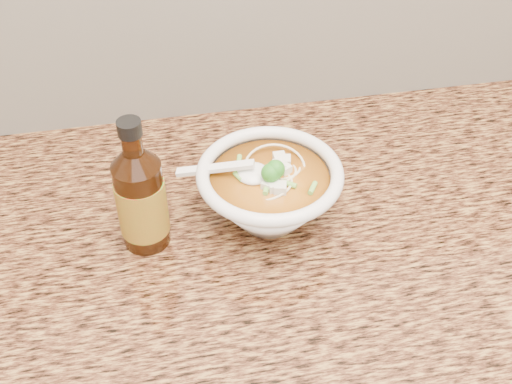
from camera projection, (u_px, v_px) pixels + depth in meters
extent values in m
cube|color=olive|center=(346.00, 226.00, 0.97)|extent=(4.00, 0.68, 0.04)
cylinder|color=white|center=(269.00, 215.00, 0.96)|extent=(0.09, 0.09, 0.01)
torus|color=white|center=(270.00, 173.00, 0.90)|extent=(0.21, 0.21, 0.02)
torus|color=beige|center=(282.00, 184.00, 0.90)|extent=(0.09, 0.09, 0.00)
torus|color=beige|center=(271.00, 179.00, 0.91)|extent=(0.08, 0.08, 0.00)
torus|color=beige|center=(270.00, 188.00, 0.90)|extent=(0.11, 0.11, 0.00)
torus|color=beige|center=(274.00, 185.00, 0.90)|extent=(0.13, 0.13, 0.00)
torus|color=beige|center=(283.00, 180.00, 0.91)|extent=(0.08, 0.08, 0.00)
torus|color=beige|center=(273.00, 175.00, 0.92)|extent=(0.07, 0.07, 0.00)
torus|color=beige|center=(258.00, 186.00, 0.91)|extent=(0.13, 0.13, 0.00)
torus|color=beige|center=(259.00, 192.00, 0.90)|extent=(0.12, 0.12, 0.00)
torus|color=beige|center=(276.00, 180.00, 0.92)|extent=(0.12, 0.12, 0.00)
cube|color=silver|center=(233.00, 182.00, 0.89)|extent=(0.02, 0.02, 0.02)
cube|color=silver|center=(286.00, 177.00, 0.90)|extent=(0.02, 0.02, 0.02)
cube|color=silver|center=(287.00, 166.00, 0.92)|extent=(0.02, 0.02, 0.02)
cube|color=silver|center=(248.00, 184.00, 0.89)|extent=(0.02, 0.02, 0.02)
cube|color=silver|center=(245.00, 198.00, 0.87)|extent=(0.03, 0.03, 0.02)
cube|color=silver|center=(294.00, 185.00, 0.89)|extent=(0.02, 0.02, 0.02)
cube|color=silver|center=(229.00, 177.00, 0.90)|extent=(0.02, 0.02, 0.02)
ellipsoid|color=#196014|center=(275.00, 171.00, 0.89)|extent=(0.04, 0.04, 0.03)
cylinder|color=#77BD48|center=(291.00, 160.00, 0.93)|extent=(0.02, 0.02, 0.01)
cylinder|color=#77BD48|center=(252.00, 183.00, 0.89)|extent=(0.01, 0.02, 0.01)
cylinder|color=#77BD48|center=(250.00, 163.00, 0.92)|extent=(0.02, 0.01, 0.01)
cylinder|color=#77BD48|center=(229.00, 171.00, 0.91)|extent=(0.02, 0.01, 0.01)
cylinder|color=#77BD48|center=(289.00, 166.00, 0.92)|extent=(0.02, 0.01, 0.01)
cylinder|color=#77BD48|center=(295.00, 158.00, 0.93)|extent=(0.01, 0.02, 0.01)
cylinder|color=#77BD48|center=(262.00, 186.00, 0.89)|extent=(0.02, 0.02, 0.01)
cylinder|color=#77BD48|center=(250.00, 171.00, 0.91)|extent=(0.02, 0.01, 0.01)
ellipsoid|color=white|center=(253.00, 174.00, 0.91)|extent=(0.05, 0.05, 0.02)
cube|color=white|center=(215.00, 168.00, 0.90)|extent=(0.11, 0.04, 0.03)
cylinder|color=#3F1C08|center=(142.00, 204.00, 0.88)|extent=(0.09, 0.09, 0.14)
cylinder|color=#3F1C08|center=(132.00, 144.00, 0.81)|extent=(0.04, 0.04, 0.03)
cylinder|color=black|center=(129.00, 128.00, 0.79)|extent=(0.04, 0.04, 0.02)
cylinder|color=red|center=(142.00, 206.00, 0.88)|extent=(0.09, 0.09, 0.09)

